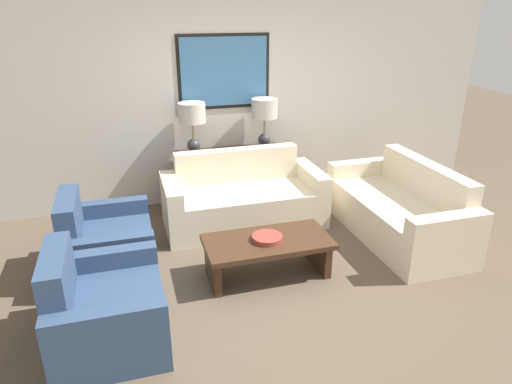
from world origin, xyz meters
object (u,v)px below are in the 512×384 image
object	(u,v)px
table_lamp_right	(264,113)
armchair_near_back_wall	(105,245)
console_table	(230,177)
coffee_table	(268,249)
couch_by_side	(399,211)
table_lamp_left	(192,118)
decorative_bowl	(267,238)
armchair_near_camera	(104,310)
couch_by_back_wall	(243,200)

from	to	relation	value
table_lamp_right	armchair_near_back_wall	xyz separation A→B (m)	(-2.05, -1.32, -0.91)
console_table	coffee_table	xyz separation A→B (m)	(-0.08, -1.86, -0.07)
console_table	coffee_table	bearing A→B (deg)	-92.48
couch_by_side	armchair_near_back_wall	world-z (taller)	couch_by_side
table_lamp_left	coffee_table	size ratio (longest dim) A/B	0.53
table_lamp_left	table_lamp_right	distance (m)	0.93
console_table	coffee_table	world-z (taller)	console_table
table_lamp_right	decorative_bowl	xyz separation A→B (m)	(-0.56, -1.87, -0.77)
console_table	armchair_near_camera	size ratio (longest dim) A/B	1.41
couch_by_back_wall	armchair_near_back_wall	bearing A→B (deg)	-157.09
table_lamp_left	table_lamp_right	world-z (taller)	same
decorative_bowl	couch_by_back_wall	bearing A→B (deg)	85.84
table_lamp_right	table_lamp_left	bearing A→B (deg)	180.00
armchair_near_back_wall	console_table	bearing A→B (deg)	39.72
coffee_table	armchair_near_back_wall	bearing A→B (deg)	160.31
armchair_near_camera	console_table	bearing A→B (deg)	56.49
couch_by_side	coffee_table	bearing A→B (deg)	-167.19
couch_by_side	armchair_near_back_wall	distance (m)	3.21
table_lamp_right	coffee_table	xyz separation A→B (m)	(-0.55, -1.86, -0.90)
table_lamp_right	couch_by_side	bearing A→B (deg)	-51.95
table_lamp_right	couch_by_side	size ratio (longest dim) A/B	0.34
table_lamp_left	couch_by_back_wall	size ratio (longest dim) A/B	0.34
couch_by_back_wall	console_table	bearing A→B (deg)	90.00
table_lamp_left	armchair_near_back_wall	distance (m)	1.95
table_lamp_left	couch_by_back_wall	distance (m)	1.20
console_table	table_lamp_right	distance (m)	0.94
couch_by_back_wall	couch_by_side	distance (m)	1.82
coffee_table	console_table	bearing A→B (deg)	87.52
table_lamp_left	decorative_bowl	world-z (taller)	table_lamp_left
table_lamp_right	couch_by_back_wall	xyz separation A→B (m)	(-0.47, -0.65, -0.89)
table_lamp_right	coffee_table	distance (m)	2.13
table_lamp_right	coffee_table	world-z (taller)	table_lamp_right
console_table	couch_by_back_wall	xyz separation A→B (m)	(0.00, -0.65, -0.07)
couch_by_side	table_lamp_left	bearing A→B (deg)	144.80
coffee_table	armchair_near_camera	bearing A→B (deg)	-160.31
table_lamp_right	armchair_near_back_wall	bearing A→B (deg)	-147.31
table_lamp_left	couch_by_side	xyz separation A→B (m)	(2.08, -1.47, -0.89)
console_table	coffee_table	distance (m)	1.86
table_lamp_right	coffee_table	bearing A→B (deg)	-106.43
decorative_bowl	couch_by_side	bearing A→B (deg)	13.08
armchair_near_back_wall	couch_by_side	bearing A→B (deg)	-2.73
coffee_table	decorative_bowl	world-z (taller)	decorative_bowl
console_table	armchair_near_back_wall	world-z (taller)	armchair_near_back_wall
armchair_near_back_wall	armchair_near_camera	xyz separation A→B (m)	(0.00, -1.08, 0.00)
couch_by_back_wall	decorative_bowl	xyz separation A→B (m)	(-0.09, -1.22, 0.12)
console_table	couch_by_side	bearing A→B (deg)	-42.27
console_table	couch_by_back_wall	world-z (taller)	couch_by_back_wall
table_lamp_right	couch_by_side	xyz separation A→B (m)	(1.15, -1.47, -0.89)
couch_by_back_wall	decorative_bowl	bearing A→B (deg)	-94.16
table_lamp_right	couch_by_back_wall	bearing A→B (deg)	-125.80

